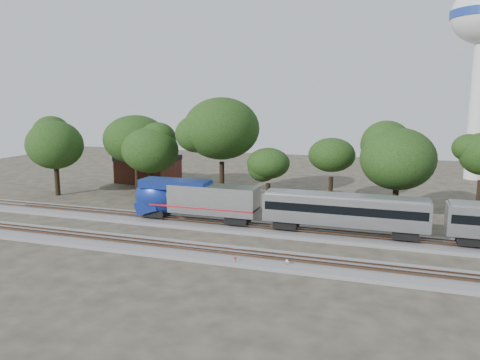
# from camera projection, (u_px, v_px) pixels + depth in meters

# --- Properties ---
(ground) EXTENTS (160.00, 160.00, 0.00)m
(ground) POSITION_uv_depth(u_px,v_px,m) (232.00, 244.00, 50.41)
(ground) COLOR #383328
(ground) RESTS_ON ground
(track_far) EXTENTS (160.00, 5.00, 0.73)m
(track_far) POSITION_uv_depth(u_px,v_px,m) (249.00, 228.00, 55.98)
(track_far) COLOR slate
(track_far) RESTS_ON ground
(track_near) EXTENTS (160.00, 5.00, 0.73)m
(track_near) POSITION_uv_depth(u_px,v_px,m) (219.00, 254.00, 46.64)
(track_near) COLOR slate
(track_near) RESTS_ON ground
(switch_stand_red) EXTENTS (0.27, 0.05, 0.86)m
(switch_stand_red) POSITION_uv_depth(u_px,v_px,m) (235.00, 260.00, 43.94)
(switch_stand_red) COLOR #512D19
(switch_stand_red) RESTS_ON ground
(switch_stand_white) EXTENTS (0.27, 0.12, 0.89)m
(switch_stand_white) POSITION_uv_depth(u_px,v_px,m) (287.00, 263.00, 43.13)
(switch_stand_white) COLOR #512D19
(switch_stand_white) RESTS_ON ground
(switch_lever) EXTENTS (0.56, 0.41, 0.30)m
(switch_lever) POSITION_uv_depth(u_px,v_px,m) (287.00, 270.00, 42.60)
(switch_lever) COLOR #512D19
(switch_lever) RESTS_ON ground
(brick_building) EXTENTS (11.05, 8.29, 5.00)m
(brick_building) POSITION_uv_depth(u_px,v_px,m) (148.00, 169.00, 86.48)
(brick_building) COLOR brown
(brick_building) RESTS_ON ground
(tree_0) EXTENTS (8.28, 8.28, 11.67)m
(tree_0) POSITION_uv_depth(u_px,v_px,m) (55.00, 145.00, 74.02)
(tree_0) COLOR black
(tree_0) RESTS_ON ground
(tree_1) EXTENTS (8.83, 8.83, 12.46)m
(tree_1) POSITION_uv_depth(u_px,v_px,m) (136.00, 139.00, 77.51)
(tree_1) COLOR black
(tree_1) RESTS_ON ground
(tree_2) EXTENTS (7.52, 7.52, 10.60)m
(tree_2) POSITION_uv_depth(u_px,v_px,m) (150.00, 150.00, 73.15)
(tree_2) COLOR black
(tree_2) RESTS_ON ground
(tree_3) EXTENTS (11.13, 11.13, 15.69)m
(tree_3) POSITION_uv_depth(u_px,v_px,m) (222.00, 129.00, 70.26)
(tree_3) COLOR black
(tree_3) RESTS_ON ground
(tree_4) EXTENTS (6.46, 6.46, 9.10)m
(tree_4) POSITION_uv_depth(u_px,v_px,m) (268.00, 163.00, 66.35)
(tree_4) COLOR black
(tree_4) RESTS_ON ground
(tree_5) EXTENTS (7.30, 7.30, 10.30)m
(tree_5) POSITION_uv_depth(u_px,v_px,m) (332.00, 155.00, 69.07)
(tree_5) COLOR black
(tree_5) RESTS_ON ground
(tree_6) EXTENTS (8.08, 8.08, 11.39)m
(tree_6) POSITION_uv_depth(u_px,v_px,m) (398.00, 159.00, 58.94)
(tree_6) COLOR black
(tree_6) RESTS_ON ground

